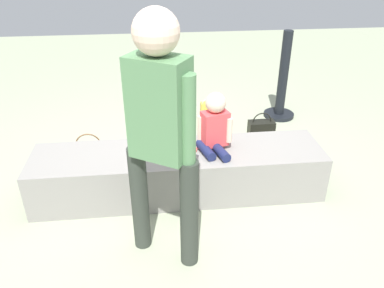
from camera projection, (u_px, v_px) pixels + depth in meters
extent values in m
plane|color=#98A183|center=(179.00, 192.00, 3.26)|extent=(12.00, 12.00, 0.00)
cube|color=gray|center=(179.00, 172.00, 3.17)|extent=(2.37, 0.55, 0.40)
cylinder|color=#1B234F|center=(206.00, 150.00, 3.02)|extent=(0.14, 0.26, 0.08)
cylinder|color=#1B234F|center=(220.00, 151.00, 3.01)|extent=(0.14, 0.26, 0.08)
cube|color=#EF4549|center=(215.00, 128.00, 3.04)|extent=(0.24, 0.18, 0.28)
sphere|color=beige|center=(216.00, 103.00, 2.93)|extent=(0.16, 0.16, 0.16)
cylinder|color=beige|center=(201.00, 128.00, 3.06)|extent=(0.05, 0.05, 0.21)
cylinder|color=beige|center=(229.00, 130.00, 3.03)|extent=(0.05, 0.05, 0.21)
cylinder|color=#2F352E|center=(189.00, 215.00, 2.39)|extent=(0.12, 0.12, 0.78)
cylinder|color=#2F352E|center=(140.00, 199.00, 2.53)|extent=(0.12, 0.12, 0.78)
cube|color=#548053|center=(159.00, 109.00, 2.12)|extent=(0.39, 0.35, 0.60)
sphere|color=beige|center=(156.00, 32.00, 1.92)|extent=(0.25, 0.25, 0.25)
cylinder|color=#548053|center=(187.00, 124.00, 2.09)|extent=(0.09, 0.09, 0.57)
cylinder|color=#548053|center=(134.00, 112.00, 2.22)|extent=(0.09, 0.09, 0.57)
cylinder|color=#E0594C|center=(184.00, 149.00, 3.11)|extent=(0.22, 0.22, 0.01)
cylinder|color=#965A34|center=(184.00, 146.00, 3.09)|extent=(0.10, 0.10, 0.05)
cylinder|color=brown|center=(184.00, 143.00, 3.08)|extent=(0.10, 0.10, 0.01)
cube|color=silver|center=(192.00, 148.00, 3.10)|extent=(0.11, 0.04, 0.00)
cube|color=gold|center=(211.00, 113.00, 4.41)|extent=(0.24, 0.09, 0.25)
torus|color=white|center=(206.00, 103.00, 4.34)|extent=(0.09, 0.01, 0.09)
torus|color=white|center=(215.00, 102.00, 4.35)|extent=(0.09, 0.01, 0.09)
cylinder|color=black|center=(279.00, 115.00, 4.61)|extent=(0.36, 0.36, 0.04)
cylinder|color=black|center=(284.00, 74.00, 4.36)|extent=(0.11, 0.11, 0.98)
cylinder|color=silver|center=(207.00, 157.00, 3.63)|extent=(0.06, 0.06, 0.15)
cone|color=silver|center=(207.00, 149.00, 3.59)|extent=(0.05, 0.05, 0.03)
cylinder|color=#268C3F|center=(207.00, 147.00, 3.58)|extent=(0.03, 0.03, 0.01)
cylinder|color=red|center=(249.00, 156.00, 3.68)|extent=(0.08, 0.08, 0.11)
cube|color=white|center=(146.00, 135.00, 4.03)|extent=(0.37, 0.33, 0.14)
cube|color=black|center=(261.00, 132.00, 3.99)|extent=(0.27, 0.13, 0.24)
torus|color=black|center=(262.00, 122.00, 3.93)|extent=(0.20, 0.01, 0.20)
cube|color=brown|center=(90.00, 157.00, 3.51)|extent=(0.32, 0.13, 0.26)
torus|color=brown|center=(88.00, 145.00, 3.45)|extent=(0.23, 0.01, 0.23)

